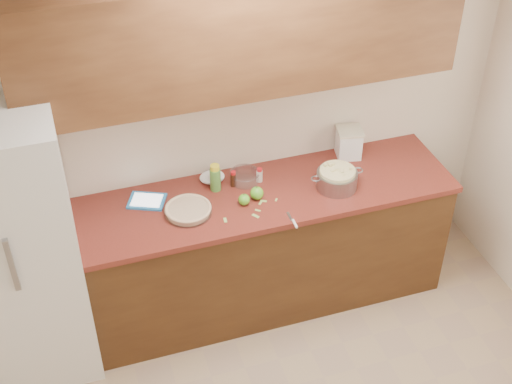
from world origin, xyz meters
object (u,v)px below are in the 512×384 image
object	(u,v)px
colander	(337,179)
flour_canister	(349,142)
pie	(188,210)
tablet	(147,201)

from	to	relation	value
colander	flour_canister	world-z (taller)	flour_canister
pie	tablet	distance (m)	0.29
pie	colander	bearing A→B (deg)	-1.89
colander	flour_canister	xyz separation A→B (m)	(0.21, 0.30, 0.04)
tablet	flour_canister	bearing A→B (deg)	27.74
flour_canister	pie	bearing A→B (deg)	-167.02
colander	flour_canister	size ratio (longest dim) A/B	1.72
pie	colander	world-z (taller)	colander
pie	tablet	size ratio (longest dim) A/B	1.08
pie	flour_canister	size ratio (longest dim) A/B	1.43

